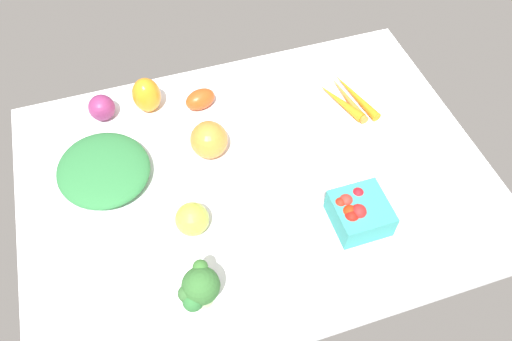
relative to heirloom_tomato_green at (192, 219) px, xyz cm
name	(u,v)px	position (x,y,z in cm)	size (l,w,h in cm)	color
tablecloth	(256,178)	(16.49, 8.76, -4.50)	(104.00, 76.00, 2.00)	white
heirloom_tomato_green	(192,219)	(0.00, 0.00, 0.00)	(7.01, 7.01, 7.01)	#A0B03D
carrot_bunch	(348,98)	(45.48, 23.77, -2.34)	(11.60, 17.80, 2.49)	orange
roma_tomato	(200,99)	(9.95, 33.41, -1.00)	(7.70, 5.00, 5.00)	#E04819
heirloom_tomato_orange	(209,140)	(8.48, 18.60, 0.83)	(8.67, 8.67, 8.67)	orange
broccoli_head	(199,288)	(-2.26, -16.14, 2.78)	(7.92, 8.14, 10.35)	#A7C785
red_onion_center	(102,108)	(-13.52, 37.26, -0.30)	(6.40, 6.40, 6.40)	#812B5E
berry_basket	(358,212)	(32.98, -8.89, -0.04)	(11.09, 11.09, 7.49)	teal
leafy_greens_clump	(104,169)	(-15.65, 18.96, -0.93)	(20.19, 21.66, 5.15)	#2D743C
bell_pepper_orange	(147,95)	(-2.45, 36.67, 1.15)	(6.87, 6.87, 9.30)	orange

